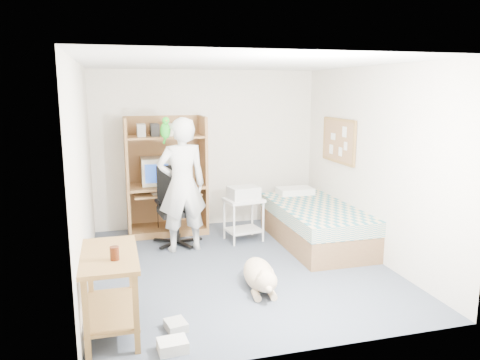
{
  "coord_description": "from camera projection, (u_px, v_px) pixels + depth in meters",
  "views": [
    {
      "loc": [
        -1.47,
        -5.37,
        2.21
      ],
      "look_at": [
        0.1,
        0.34,
        1.05
      ],
      "focal_mm": 35.0,
      "sensor_mm": 36.0,
      "label": 1
    }
  ],
  "objects": [
    {
      "name": "floor_box_b",
      "position": [
        176.0,
        325.0,
        4.36
      ],
      "size": [
        0.22,
        0.25,
        0.08
      ],
      "primitive_type": "cube",
      "rotation": [
        0.0,
        0.0,
        0.2
      ],
      "color": "#B8B8B3",
      "rests_on": "floor"
    },
    {
      "name": "computer_hutch",
      "position": [
        166.0,
        180.0,
        7.2
      ],
      "size": [
        1.2,
        0.63,
        1.8
      ],
      "color": "brown",
      "rests_on": "floor"
    },
    {
      "name": "printer_cart",
      "position": [
        244.0,
        213.0,
        6.86
      ],
      "size": [
        0.59,
        0.5,
        0.63
      ],
      "rotation": [
        0.0,
        0.0,
        0.16
      ],
      "color": "silver",
      "rests_on": "floor"
    },
    {
      "name": "office_chair",
      "position": [
        176.0,
        217.0,
        6.74
      ],
      "size": [
        0.62,
        0.62,
        1.11
      ],
      "rotation": [
        0.0,
        0.0,
        0.11
      ],
      "color": "black",
      "rests_on": "floor"
    },
    {
      "name": "parrot",
      "position": [
        165.0,
        129.0,
        6.17
      ],
      "size": [
        0.14,
        0.24,
        0.37
      ],
      "rotation": [
        0.0,
        0.0,
        0.11
      ],
      "color": "#138012",
      "rests_on": "person"
    },
    {
      "name": "corkboard",
      "position": [
        339.0,
        141.0,
        6.93
      ],
      "size": [
        0.04,
        0.94,
        0.66
      ],
      "color": "olive",
      "rests_on": "wall_right"
    },
    {
      "name": "keyboard",
      "position": [
        166.0,
        192.0,
        7.07
      ],
      "size": [
        0.47,
        0.22,
        0.03
      ],
      "primitive_type": "cube",
      "rotation": [
        0.0,
        0.0,
        0.14
      ],
      "color": "beige",
      "rests_on": "computer_hutch"
    },
    {
      "name": "pencil_cup",
      "position": [
        188.0,
        180.0,
        7.2
      ],
      "size": [
        0.08,
        0.08,
        0.12
      ],
      "primitive_type": "cylinder",
      "color": "gold",
      "rests_on": "computer_hutch"
    },
    {
      "name": "wall_back",
      "position": [
        207.0,
        149.0,
        7.55
      ],
      "size": [
        3.6,
        0.02,
        2.5
      ],
      "primitive_type": "cube",
      "color": "silver",
      "rests_on": "floor"
    },
    {
      "name": "ceiling",
      "position": [
        239.0,
        63.0,
        5.41
      ],
      "size": [
        3.6,
        4.0,
        0.02
      ],
      "primitive_type": "cube",
      "color": "white",
      "rests_on": "wall_back"
    },
    {
      "name": "floor_box_a",
      "position": [
        173.0,
        346.0,
        4.0
      ],
      "size": [
        0.26,
        0.22,
        0.1
      ],
      "primitive_type": "cube",
      "rotation": [
        0.0,
        0.0,
        0.07
      ],
      "color": "white",
      "rests_on": "floor"
    },
    {
      "name": "floor",
      "position": [
        240.0,
        267.0,
        5.89
      ],
      "size": [
        4.0,
        4.0,
        0.0
      ],
      "primitive_type": "plane",
      "color": "#414B59",
      "rests_on": "ground"
    },
    {
      "name": "dog",
      "position": [
        260.0,
        275.0,
        5.21
      ],
      "size": [
        0.4,
        1.03,
        0.38
      ],
      "rotation": [
        0.0,
        0.0,
        -0.1
      ],
      "color": "tan",
      "rests_on": "floor"
    },
    {
      "name": "side_desk",
      "position": [
        111.0,
        280.0,
        4.26
      ],
      "size": [
        0.5,
        1.0,
        0.75
      ],
      "color": "olive",
      "rests_on": "floor"
    },
    {
      "name": "printer",
      "position": [
        244.0,
        193.0,
        6.8
      ],
      "size": [
        0.47,
        0.38,
        0.18
      ],
      "primitive_type": "cube",
      "rotation": [
        0.0,
        0.0,
        0.16
      ],
      "color": "beige",
      "rests_on": "printer_cart"
    },
    {
      "name": "wall_right",
      "position": [
        372.0,
        163.0,
        6.12
      ],
      "size": [
        0.02,
        4.0,
        2.5
      ],
      "primitive_type": "cube",
      "color": "silver",
      "rests_on": "floor"
    },
    {
      "name": "crt_monitor",
      "position": [
        156.0,
        171.0,
        7.14
      ],
      "size": [
        0.43,
        0.46,
        0.41
      ],
      "rotation": [
        0.0,
        0.0,
        -0.02
      ],
      "color": "beige",
      "rests_on": "computer_hutch"
    },
    {
      "name": "drink_glass",
      "position": [
        115.0,
        253.0,
        4.05
      ],
      "size": [
        0.08,
        0.08,
        0.12
      ],
      "primitive_type": "cylinder",
      "color": "#3C1709",
      "rests_on": "side_desk"
    },
    {
      "name": "wall_left",
      "position": [
        83.0,
        177.0,
        5.19
      ],
      "size": [
        0.02,
        4.0,
        2.5
      ],
      "primitive_type": "cube",
      "color": "silver",
      "rests_on": "floor"
    },
    {
      "name": "bed",
      "position": [
        315.0,
        224.0,
        6.76
      ],
      "size": [
        1.02,
        2.02,
        0.66
      ],
      "color": "brown",
      "rests_on": "floor"
    },
    {
      "name": "person",
      "position": [
        182.0,
        185.0,
        6.36
      ],
      "size": [
        0.72,
        0.51,
        1.84
      ],
      "primitive_type": "imported",
      "rotation": [
        0.0,
        0.0,
        3.25
      ],
      "color": "silver",
      "rests_on": "floor"
    }
  ]
}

